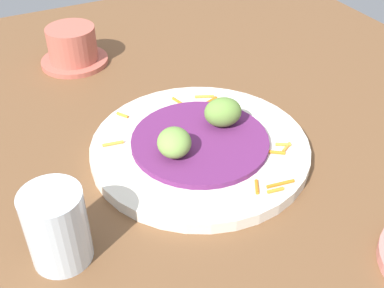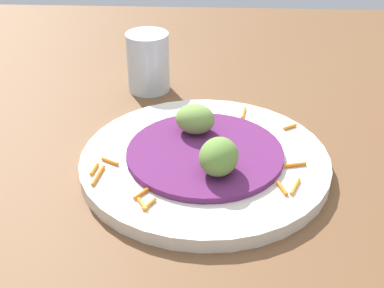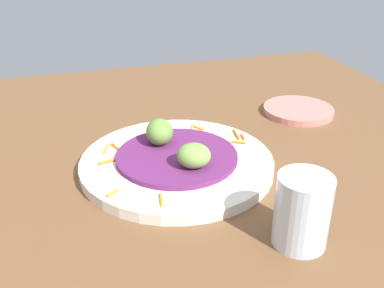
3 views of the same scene
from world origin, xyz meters
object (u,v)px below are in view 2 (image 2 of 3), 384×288
(guac_scoop_left, at_px, (217,157))
(water_glass, at_px, (148,62))
(guac_scoop_center, at_px, (195,119))
(main_plate, at_px, (205,162))

(guac_scoop_left, relative_size, water_glass, 0.58)
(guac_scoop_left, relative_size, guac_scoop_center, 1.06)
(main_plate, xyz_separation_m, guac_scoop_center, (-0.04, -0.01, 0.03))
(guac_scoop_left, bearing_deg, water_glass, -157.65)
(main_plate, bearing_deg, guac_scoop_center, -162.63)
(main_plate, xyz_separation_m, water_glass, (-0.20, -0.09, 0.03))
(guac_scoop_left, height_order, guac_scoop_center, guac_scoop_left)
(main_plate, relative_size, guac_scoop_left, 5.69)
(water_glass, bearing_deg, guac_scoop_left, 22.35)
(guac_scoop_left, xyz_separation_m, water_glass, (-0.24, -0.10, 0.00))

